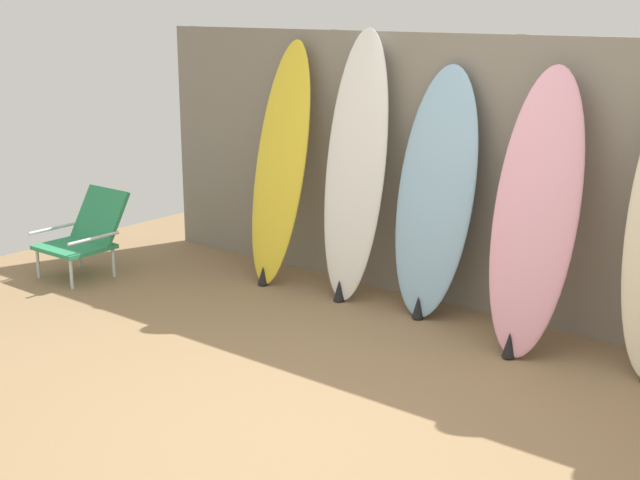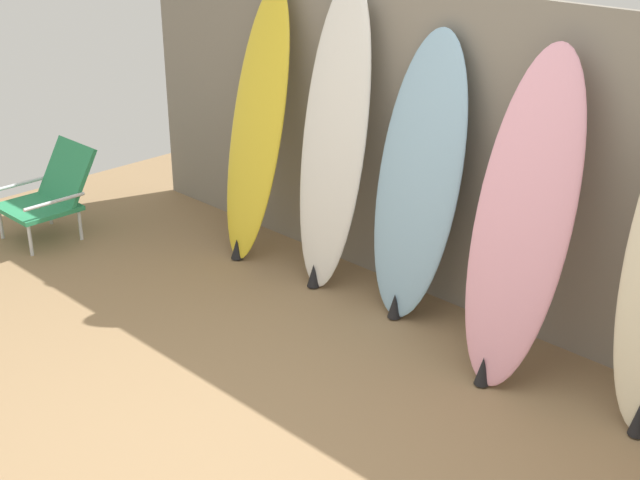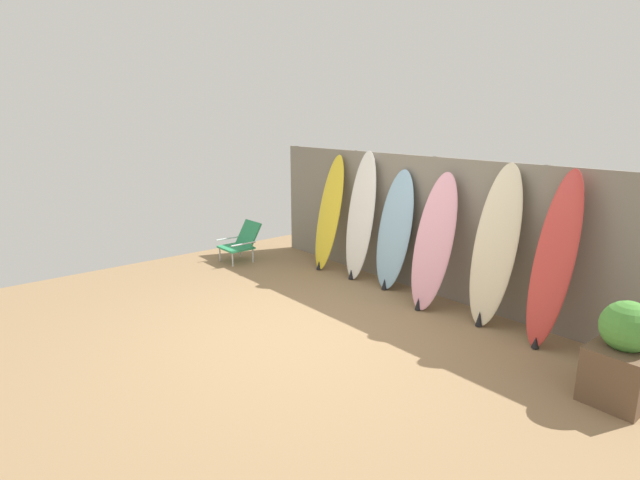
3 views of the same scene
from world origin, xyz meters
name	(u,v)px [view 3 (image 3 of 3)]	position (x,y,z in m)	size (l,w,h in m)	color
ground	(312,331)	(0.00, 0.00, 0.00)	(7.68, 7.68, 0.00)	#8E704C
fence_back	(431,226)	(0.00, 2.01, 0.90)	(6.08, 0.11, 1.80)	gray
surfboard_yellow_0	(329,214)	(-1.68, 1.69, 0.86)	(0.46, 0.51, 1.74)	yellow
surfboard_white_1	(361,217)	(-1.03, 1.73, 0.91)	(0.50, 0.46, 1.83)	white
surfboard_skyblue_2	(394,231)	(-0.42, 1.76, 0.80)	(0.59, 0.42, 1.62)	#8CB7D6
surfboard_pink_3	(434,242)	(0.35, 1.61, 0.82)	(0.57, 0.63, 1.66)	pink
surfboard_cream_4	(495,247)	(1.10, 1.72, 0.90)	(0.52, 0.47, 1.81)	beige
surfboard_red_5	(554,261)	(1.78, 1.67, 0.90)	(0.47, 0.51, 1.81)	#D13D38
beach_chair	(242,241)	(-2.89, 0.87, 0.32)	(0.50, 0.59, 0.62)	silver
planter_box	(623,356)	(2.68, 1.11, 0.40)	(0.46, 0.56, 0.87)	brown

